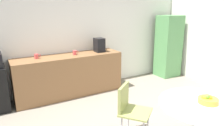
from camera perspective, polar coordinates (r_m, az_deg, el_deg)
The scene contains 10 objects.
wall_back at distance 4.95m, azimuth -9.98°, elevation 7.80°, with size 6.00×0.10×2.60m, color white.
counter_block at distance 4.71m, azimuth -11.53°, elevation -3.28°, with size 2.33×0.60×0.90m, color brown.
locker_cabinet at distance 6.04m, azimuth 15.22°, elevation 4.44°, with size 0.60×0.50×1.69m, color #599959.
round_table at distance 2.97m, azimuth 23.16°, elevation -12.54°, with size 1.08×1.08×0.74m.
chair_olive at distance 3.10m, azimuth 4.76°, elevation -11.60°, with size 0.59×0.59×0.83m.
fruit_bowl at distance 2.93m, azimuth 24.82°, elevation -9.13°, with size 0.25×0.25×0.13m.
mug_white at distance 4.61m, azimuth -10.18°, elevation 2.82°, with size 0.13×0.08×0.09m.
mug_green at distance 4.84m, azimuth -2.38°, elevation 3.61°, with size 0.13×0.08×0.09m.
mug_red at distance 4.48m, azimuth -19.99°, elevation 1.75°, with size 0.13×0.08×0.09m.
coffee_maker at distance 4.84m, azimuth -3.51°, elevation 4.95°, with size 0.20×0.24×0.32m, color black.
Camera 1 is at (-1.70, -1.61, 1.92)m, focal length 33.33 mm.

